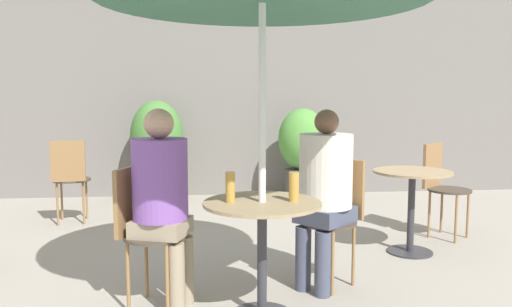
# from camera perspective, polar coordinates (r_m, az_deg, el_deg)

# --- Properties ---
(storefront_wall) EXTENTS (10.00, 0.06, 3.00)m
(storefront_wall) POSITION_cam_1_polar(r_m,az_deg,el_deg) (6.94, -3.24, 7.59)
(storefront_wall) COLOR slate
(storefront_wall) RESTS_ON ground_plane
(cafe_table_near) EXTENTS (0.72, 0.72, 0.73)m
(cafe_table_near) POSITION_cam_1_polar(r_m,az_deg,el_deg) (3.08, 0.70, -8.75)
(cafe_table_near) COLOR #2D2D33
(cafe_table_near) RESTS_ON ground_plane
(cafe_table_far) EXTENTS (0.67, 0.67, 0.73)m
(cafe_table_far) POSITION_cam_1_polar(r_m,az_deg,el_deg) (4.55, 17.38, -4.30)
(cafe_table_far) COLOR #2D2D33
(cafe_table_far) RESTS_ON ground_plane
(bistro_chair_0) EXTENTS (0.47, 0.46, 0.91)m
(bistro_chair_0) POSITION_cam_1_polar(r_m,az_deg,el_deg) (3.69, 9.11, -6.22)
(bistro_chair_0) COLOR #42382D
(bistro_chair_0) RESTS_ON ground_plane
(bistro_chair_1) EXTENTS (0.45, 0.43, 0.91)m
(bistro_chair_1) POSITION_cam_1_polar(r_m,az_deg,el_deg) (3.33, -12.91, -7.67)
(bistro_chair_1) COLOR #42382D
(bistro_chair_1) RESTS_ON ground_plane
(bistro_chair_3) EXTENTS (0.46, 0.47, 0.91)m
(bistro_chair_3) POSITION_cam_1_polar(r_m,az_deg,el_deg) (5.19, 20.36, -2.88)
(bistro_chair_3) COLOR #42382D
(bistro_chair_3) RESTS_ON ground_plane
(bistro_chair_4) EXTENTS (0.41, 0.42, 0.91)m
(bistro_chair_4) POSITION_cam_1_polar(r_m,az_deg,el_deg) (5.67, -20.50, -2.12)
(bistro_chair_4) COLOR #42382D
(bistro_chair_4) RESTS_ON ground_plane
(seated_person_0) EXTENTS (0.48, 0.47, 1.28)m
(seated_person_0) POSITION_cam_1_polar(r_m,az_deg,el_deg) (3.53, 7.82, -3.46)
(seated_person_0) COLOR #42475B
(seated_person_0) RESTS_ON ground_plane
(seated_person_1) EXTENTS (0.41, 0.39, 1.29)m
(seated_person_1) POSITION_cam_1_polar(r_m,az_deg,el_deg) (3.23, -10.65, -4.27)
(seated_person_1) COLOR gray
(seated_person_1) RESTS_ON ground_plane
(beer_glass_0) EXTENTS (0.06, 0.06, 0.19)m
(beer_glass_0) POSITION_cam_1_polar(r_m,az_deg,el_deg) (3.01, -2.96, -3.86)
(beer_glass_0) COLOR #B28433
(beer_glass_0) RESTS_ON cafe_table_near
(beer_glass_1) EXTENTS (0.06, 0.06, 0.18)m
(beer_glass_1) POSITION_cam_1_polar(r_m,az_deg,el_deg) (3.04, 4.34, -3.83)
(beer_glass_1) COLOR #B28433
(beer_glass_1) RESTS_ON cafe_table_near
(potted_plant_0) EXTENTS (0.68, 0.68, 1.32)m
(potted_plant_0) POSITION_cam_1_polar(r_m,az_deg,el_deg) (6.59, -11.24, 1.21)
(potted_plant_0) COLOR slate
(potted_plant_0) RESTS_ON ground_plane
(potted_plant_1) EXTENTS (0.64, 0.64, 1.22)m
(potted_plant_1) POSITION_cam_1_polar(r_m,az_deg,el_deg) (6.55, 5.35, 0.59)
(potted_plant_1) COLOR #47423D
(potted_plant_1) RESTS_ON ground_plane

